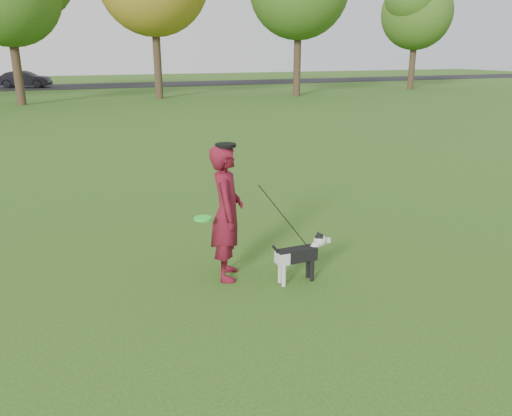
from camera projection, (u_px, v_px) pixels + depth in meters
name	position (u px, v px, depth m)	size (l,w,h in m)	color
ground	(259.00, 270.00, 7.03)	(120.00, 120.00, 0.00)	#285116
road	(81.00, 86.00, 42.37)	(120.00, 7.00, 0.02)	black
man	(227.00, 213.00, 6.57)	(0.67, 0.44, 1.83)	#590C1B
dog	(301.00, 253.00, 6.59)	(0.87, 0.17, 0.66)	black
car_mid	(25.00, 79.00, 40.65)	(1.40, 4.01, 1.32)	black
man_held_items	(283.00, 216.00, 6.59)	(1.45, 0.63, 1.39)	#20FF32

